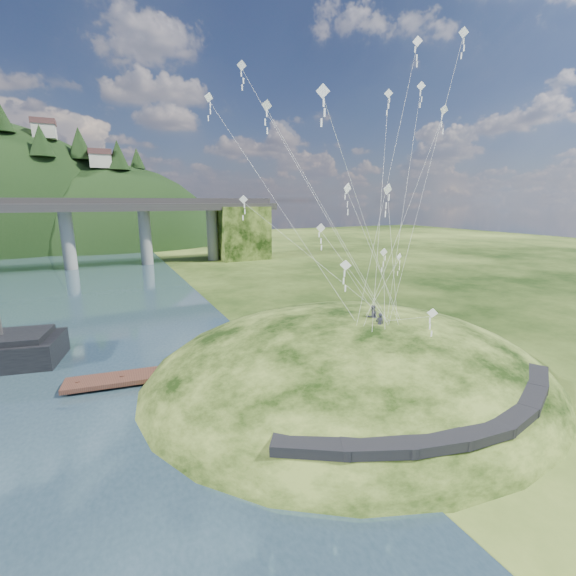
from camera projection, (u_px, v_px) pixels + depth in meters
name	position (u px, v px, depth m)	size (l,w,h in m)	color
ground	(275.00, 403.00, 28.11)	(320.00, 320.00, 0.00)	black
grass_hill	(349.00, 387.00, 33.61)	(36.00, 32.00, 13.00)	black
footpath	(460.00, 419.00, 22.29)	(22.29, 5.84, 0.83)	black
bridge	(8.00, 225.00, 76.07)	(160.00, 11.00, 15.00)	#2D2B2B
wooden_dock	(164.00, 373.00, 31.91)	(15.11, 4.25, 1.07)	#3B2018
kite_flyers	(375.00, 307.00, 31.47)	(1.49, 2.39, 2.02)	#262632
kite_swarm	(347.00, 160.00, 31.24)	(18.96, 17.63, 21.41)	white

